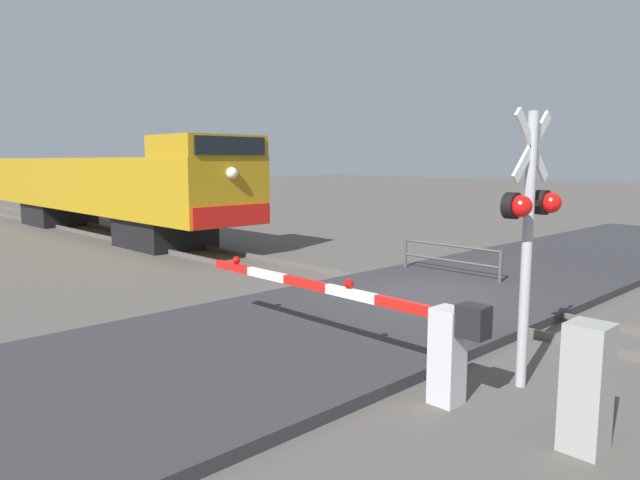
% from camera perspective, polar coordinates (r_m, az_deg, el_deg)
% --- Properties ---
extents(ground_plane, '(160.00, 160.00, 0.00)m').
position_cam_1_polar(ground_plane, '(12.86, 10.39, -6.07)').
color(ground_plane, '#514C47').
extents(rail_track_left, '(0.08, 80.00, 0.15)m').
position_cam_1_polar(rail_track_left, '(12.28, 8.42, -6.33)').
color(rail_track_left, '#59544C').
rests_on(rail_track_left, ground_plane).
extents(rail_track_right, '(0.08, 80.00, 0.15)m').
position_cam_1_polar(rail_track_right, '(13.41, 12.20, -5.21)').
color(rail_track_right, '#59544C').
rests_on(rail_track_right, ground_plane).
extents(road_surface, '(36.00, 5.38, 0.17)m').
position_cam_1_polar(road_surface, '(12.84, 10.40, -5.71)').
color(road_surface, '#2D2D30').
rests_on(road_surface, ground_plane).
extents(locomotive, '(2.95, 18.81, 3.85)m').
position_cam_1_polar(locomotive, '(25.57, -20.42, 4.90)').
color(locomotive, black).
rests_on(locomotive, ground_plane).
extents(crossing_signal, '(1.18, 0.33, 3.72)m').
position_cam_1_polar(crossing_signal, '(8.09, 20.01, 1.80)').
color(crossing_signal, '#ADADB2').
rests_on(crossing_signal, ground_plane).
extents(crossing_gate, '(0.36, 5.62, 1.35)m').
position_cam_1_polar(crossing_gate, '(7.89, 8.42, -8.60)').
color(crossing_gate, silver).
rests_on(crossing_gate, ground_plane).
extents(utility_cabinet, '(0.42, 0.42, 1.39)m').
position_cam_1_polar(utility_cabinet, '(6.86, 24.82, -13.10)').
color(utility_cabinet, '#999993').
rests_on(utility_cabinet, ground_plane).
extents(guard_railing, '(0.08, 2.92, 0.95)m').
position_cam_1_polar(guard_railing, '(15.16, 12.68, -1.60)').
color(guard_railing, '#4C4742').
rests_on(guard_railing, ground_plane).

